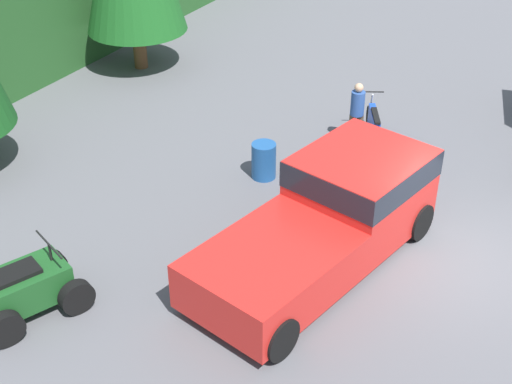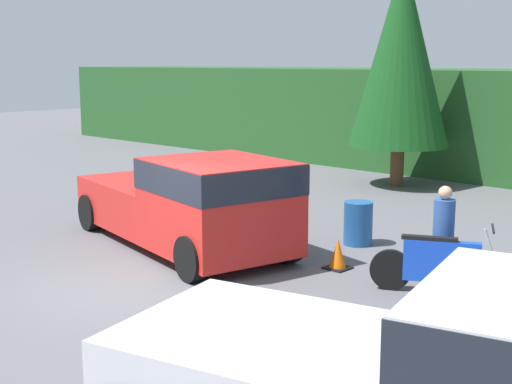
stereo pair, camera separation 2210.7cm
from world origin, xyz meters
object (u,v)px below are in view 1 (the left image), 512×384
Objects in this scene: rider_person at (357,112)px; traffic_cone at (341,171)px; dirt_bike at (373,127)px; steel_barrel at (264,161)px; quad_atv at (27,288)px; pickup_truck_red at (332,214)px.

rider_person is 3.05× the size of traffic_cone.
dirt_bike is 2.33× the size of steel_barrel.
steel_barrel is at bearing 9.21° from quad_atv.
rider_person reaches higher than traffic_cone.
steel_barrel reaches higher than traffic_cone.
pickup_truck_red is 3.51× the size of rider_person.
steel_barrel is at bearing 121.74° from dirt_bike.
traffic_cone is at bearing -1.73° from quad_atv.
pickup_truck_red is 2.88× the size of dirt_bike.
pickup_truck_red is 6.70× the size of steel_barrel.
dirt_bike reaches higher than traffic_cone.
rider_person is 1.91× the size of steel_barrel.
traffic_cone is (-1.83, -0.41, -0.66)m from rider_person.
dirt_bike is at bearing 0.27° from traffic_cone.
dirt_bike is 9.52m from quad_atv.
pickup_truck_red is 3.37m from steel_barrel.
pickup_truck_red is at bearing -127.63° from steel_barrel.
steel_barrel is (2.03, 2.63, -0.56)m from pickup_truck_red.
dirt_bike is 0.63m from rider_person.
quad_atv is 9.20m from rider_person.
quad_atv is at bearing 155.93° from traffic_cone.
quad_atv reaches higher than steel_barrel.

